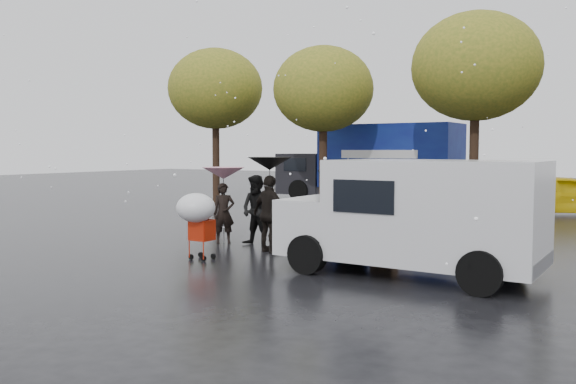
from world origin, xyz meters
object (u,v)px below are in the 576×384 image
Objects in this scene: person_pink at (224,213)px; person_black at (270,214)px; blue_truck at (373,164)px; vendor_cart at (327,219)px; white_van at (415,215)px; yellow_taxi at (564,195)px; shopping_cart at (197,212)px.

person_black is at bearing -60.42° from person_pink.
person_pink is 13.10m from blue_truck.
vendor_cart is 13.06m from blue_truck.
white_van reaches higher than person_pink.
yellow_taxi is (3.70, 11.20, 0.02)m from vendor_cart.
yellow_taxi is at bearing -7.37° from blue_truck.
white_van is at bearing -176.37° from person_black.
person_pink reaches higher than vendor_cart.
shopping_cart is 0.33× the size of yellow_taxi.
blue_truck is at bearing -60.95° from person_black.
person_black is at bearing -124.76° from vendor_cart.
vendor_cart is 1.04× the size of shopping_cart.
blue_truck reaches higher than shopping_cart.
person_black is 13.22m from yellow_taxi.
vendor_cart is at bearing 61.97° from shopping_cart.
yellow_taxi is at bearing 86.86° from white_van.
white_van reaches higher than yellow_taxi.
blue_truck is at bearing 100.59° from shopping_cart.
shopping_cart is 15.47m from blue_truck.
blue_truck is (-4.41, 12.25, 1.03)m from vendor_cart.
white_van is 1.12× the size of yellow_taxi.
vendor_cart is at bearing 147.05° from white_van.
white_van is at bearing -62.49° from blue_truck.
person_black is (1.78, -0.52, 0.13)m from person_pink.
shopping_cart is at bearing 137.43° from yellow_taxi.
yellow_taxi is at bearing 17.90° from person_pink.
blue_truck is at bearing 53.74° from person_pink.
vendor_cart is at bearing -29.29° from person_pink.
blue_truck is at bearing 109.79° from vendor_cart.
vendor_cart is 0.31× the size of white_van.
vendor_cart is at bearing 139.58° from yellow_taxi.
person_pink is 0.86× the size of person_black.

